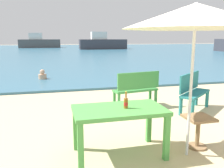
{
  "coord_description": "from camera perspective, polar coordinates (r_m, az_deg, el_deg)",
  "views": [
    {
      "loc": [
        -2.09,
        -3.07,
        1.82
      ],
      "look_at": [
        -0.56,
        3.0,
        0.6
      ],
      "focal_mm": 38.42,
      "sensor_mm": 36.0,
      "label": 1
    }
  ],
  "objects": [
    {
      "name": "patio_umbrella",
      "position": [
        3.71,
        19.26,
        15.0
      ],
      "size": [
        2.1,
        2.1,
        2.3
      ],
      "color": "silver",
      "rests_on": "ground_plane"
    },
    {
      "name": "boat_sailboat",
      "position": [
        43.01,
        -16.96,
        9.45
      ],
      "size": [
        6.76,
        1.84,
        2.46
      ],
      "color": "#4C4C4C",
      "rests_on": "sea_water"
    },
    {
      "name": "boat_barge",
      "position": [
        36.25,
        -2.32,
        9.75
      ],
      "size": [
        6.99,
        1.91,
        2.54
      ],
      "color": "#38383F",
      "rests_on": "sea_water"
    },
    {
      "name": "picnic_table_green",
      "position": [
        3.71,
        1.72,
        -7.39
      ],
      "size": [
        1.4,
        0.8,
        0.76
      ],
      "color": "#4C9E47",
      "rests_on": "ground_plane"
    },
    {
      "name": "swimmer_person",
      "position": [
        10.6,
        -16.22,
        2.02
      ],
      "size": [
        0.34,
        0.34,
        0.41
      ],
      "color": "tan",
      "rests_on": "sea_water"
    },
    {
      "name": "beer_bottle_amber",
      "position": [
        3.65,
        3.32,
        -4.36
      ],
      "size": [
        0.07,
        0.07,
        0.26
      ],
      "color": "brown",
      "rests_on": "picnic_table_green"
    },
    {
      "name": "bench_teal_center",
      "position": [
        6.3,
        18.65,
        -1.27
      ],
      "size": [
        1.17,
        1.02,
        0.95
      ],
      "color": "#237275",
      "rests_on": "ground_plane"
    },
    {
      "name": "ground_plane",
      "position": [
        4.14,
        18.74,
        -15.71
      ],
      "size": [
        120.0,
        120.0,
        0.0
      ],
      "primitive_type": "plane",
      "color": "#C6B287"
    },
    {
      "name": "sea_water",
      "position": [
        33.18,
        -10.62,
        7.8
      ],
      "size": [
        120.0,
        50.0,
        0.08
      ],
      "primitive_type": "cube",
      "color": "#386B84",
      "rests_on": "ground_plane"
    },
    {
      "name": "bench_green_left",
      "position": [
        6.29,
        5.93,
        -0.76
      ],
      "size": [
        1.24,
        0.55,
        0.95
      ],
      "color": "#3D8C42",
      "rests_on": "ground_plane"
    },
    {
      "name": "side_table_wood",
      "position": [
        4.28,
        19.8,
        -9.7
      ],
      "size": [
        0.44,
        0.44,
        0.54
      ],
      "color": "olive",
      "rests_on": "ground_plane"
    }
  ]
}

